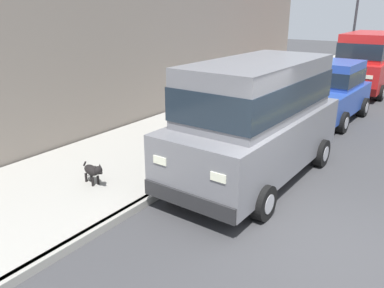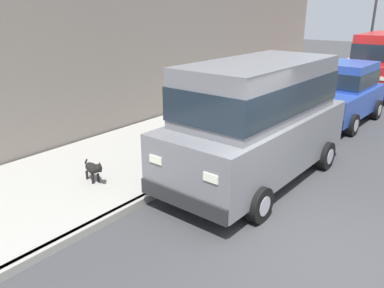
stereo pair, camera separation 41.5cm
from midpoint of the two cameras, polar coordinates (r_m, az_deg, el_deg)
The scene contains 9 objects.
ground_plane at distance 6.42m, azimuth 17.67°, elevation -14.31°, with size 80.00×80.00×0.00m, color #38383A.
curb at distance 7.72m, azimuth -5.52°, elevation -6.76°, with size 0.16×64.00×0.14m, color gray.
sidewalk at distance 8.90m, azimuth -14.44°, elevation -3.63°, with size 3.60×64.00×0.14m, color #99968E.
car_grey_van at distance 7.99m, azimuth 8.23°, elevation 4.24°, with size 2.22×4.94×2.52m.
car_blue_hatchback at distance 13.25m, azimuth 19.03°, elevation 7.62°, with size 2.06×3.86×1.88m.
car_red_van at distance 18.36m, azimuth 24.03°, elevation 11.42°, with size 2.17×4.91×2.52m.
dog_black at distance 7.93m, azimuth -16.03°, elevation -3.87°, with size 0.75×0.30×0.49m.
street_lamp at distance 21.37m, azimuth 22.62°, elevation 16.63°, with size 0.36×0.36×4.42m.
building_facade at distance 13.53m, azimuth -4.00°, elevation 14.58°, with size 0.50×20.00×4.62m, color slate.
Camera 1 is at (1.17, -5.35, 3.48)m, focal length 35.79 mm.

